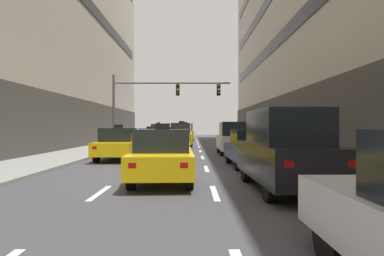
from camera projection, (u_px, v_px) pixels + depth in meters
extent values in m
plane|color=#424247|center=(168.00, 176.00, 11.67)|extent=(120.00, 120.00, 0.00)
cube|color=gray|center=(347.00, 174.00, 11.64)|extent=(3.66, 80.00, 0.14)
cube|color=silver|center=(101.00, 193.00, 8.67)|extent=(0.16, 2.00, 0.01)
cube|color=silver|center=(135.00, 169.00, 13.67)|extent=(0.16, 2.00, 0.01)
cube|color=silver|center=(151.00, 157.00, 18.67)|extent=(0.16, 2.00, 0.01)
cube|color=silver|center=(160.00, 151.00, 23.67)|extent=(0.16, 2.00, 0.01)
cube|color=silver|center=(166.00, 147.00, 28.67)|extent=(0.16, 2.00, 0.01)
cube|color=silver|center=(170.00, 144.00, 33.67)|extent=(0.16, 2.00, 0.01)
cube|color=silver|center=(173.00, 142.00, 38.67)|extent=(0.16, 2.00, 0.01)
cube|color=silver|center=(175.00, 140.00, 43.67)|extent=(0.16, 2.00, 0.01)
cube|color=silver|center=(216.00, 193.00, 8.66)|extent=(0.16, 2.00, 0.01)
cube|color=silver|center=(208.00, 169.00, 13.66)|extent=(0.16, 2.00, 0.01)
cube|color=silver|center=(204.00, 157.00, 18.66)|extent=(0.16, 2.00, 0.01)
cube|color=silver|center=(202.00, 151.00, 23.66)|extent=(0.16, 2.00, 0.01)
cube|color=silver|center=(200.00, 147.00, 28.66)|extent=(0.16, 2.00, 0.01)
cube|color=silver|center=(199.00, 144.00, 33.66)|extent=(0.16, 2.00, 0.01)
cube|color=silver|center=(199.00, 142.00, 38.66)|extent=(0.16, 2.00, 0.01)
cube|color=silver|center=(198.00, 140.00, 43.66)|extent=(0.16, 2.00, 0.01)
cylinder|color=black|center=(145.00, 142.00, 31.32)|extent=(0.24, 0.66, 0.65)
cylinder|color=black|center=(161.00, 142.00, 31.25)|extent=(0.24, 0.66, 0.65)
cylinder|color=black|center=(140.00, 143.00, 28.67)|extent=(0.24, 0.66, 0.65)
cylinder|color=black|center=(157.00, 143.00, 28.60)|extent=(0.24, 0.66, 0.65)
cube|color=yellow|center=(151.00, 139.00, 29.96)|extent=(1.97, 4.39, 0.63)
cube|color=black|center=(151.00, 132.00, 29.76)|extent=(1.64, 1.93, 0.67)
cube|color=white|center=(148.00, 137.00, 32.11)|extent=(0.20, 0.09, 0.14)
cube|color=red|center=(139.00, 139.00, 27.87)|extent=(0.20, 0.09, 0.14)
cube|color=white|center=(161.00, 137.00, 32.05)|extent=(0.20, 0.09, 0.14)
cube|color=red|center=(154.00, 139.00, 27.81)|extent=(0.20, 0.09, 0.14)
cube|color=black|center=(151.00, 127.00, 29.76)|extent=(0.44, 0.21, 0.18)
cylinder|color=black|center=(112.00, 151.00, 18.81)|extent=(0.23, 0.68, 0.68)
cylinder|color=black|center=(141.00, 151.00, 18.80)|extent=(0.23, 0.68, 0.68)
cylinder|color=black|center=(98.00, 156.00, 16.04)|extent=(0.23, 0.68, 0.68)
cylinder|color=black|center=(132.00, 156.00, 16.03)|extent=(0.23, 0.68, 0.68)
cube|color=yellow|center=(121.00, 147.00, 17.42)|extent=(1.90, 4.52, 0.66)
cube|color=black|center=(120.00, 135.00, 17.21)|extent=(1.65, 1.95, 0.70)
cube|color=white|center=(118.00, 143.00, 19.64)|extent=(0.21, 0.08, 0.14)
cube|color=red|center=(96.00, 148.00, 15.20)|extent=(0.21, 0.08, 0.14)
cube|color=white|center=(140.00, 143.00, 19.63)|extent=(0.21, 0.08, 0.14)
cube|color=red|center=(125.00, 148.00, 15.20)|extent=(0.21, 0.08, 0.14)
cube|color=black|center=(120.00, 126.00, 17.21)|extent=(0.45, 0.21, 0.18)
cylinder|color=black|center=(144.00, 166.00, 11.85)|extent=(0.25, 0.68, 0.67)
cylinder|color=black|center=(189.00, 166.00, 11.90)|extent=(0.25, 0.68, 0.67)
cylinder|color=black|center=(133.00, 178.00, 9.10)|extent=(0.25, 0.68, 0.67)
cylinder|color=black|center=(191.00, 177.00, 9.15)|extent=(0.25, 0.68, 0.67)
cube|color=yellow|center=(164.00, 161.00, 10.50)|extent=(2.03, 4.55, 0.65)
cube|color=black|center=(164.00, 140.00, 10.29)|extent=(1.70, 1.99, 0.69)
cube|color=white|center=(151.00, 152.00, 12.68)|extent=(0.21, 0.09, 0.14)
cube|color=red|center=(134.00, 165.00, 8.28)|extent=(0.21, 0.09, 0.14)
cube|color=white|center=(184.00, 152.00, 12.72)|extent=(0.21, 0.09, 0.14)
cube|color=red|center=(186.00, 165.00, 8.32)|extent=(0.21, 0.09, 0.14)
cube|color=black|center=(164.00, 126.00, 10.29)|extent=(0.46, 0.22, 0.18)
cylinder|color=black|center=(175.00, 143.00, 28.79)|extent=(0.24, 0.65, 0.64)
cylinder|color=black|center=(193.00, 143.00, 28.72)|extent=(0.24, 0.65, 0.64)
cylinder|color=black|center=(172.00, 145.00, 26.16)|extent=(0.24, 0.65, 0.64)
cylinder|color=black|center=(192.00, 145.00, 26.09)|extent=(0.24, 0.65, 0.64)
cube|color=yellow|center=(183.00, 139.00, 27.44)|extent=(1.96, 4.35, 0.88)
cube|color=black|center=(183.00, 128.00, 27.44)|extent=(1.66, 2.59, 0.88)
cube|color=white|center=(178.00, 136.00, 29.57)|extent=(0.20, 0.09, 0.14)
cube|color=red|center=(173.00, 138.00, 25.37)|extent=(0.20, 0.09, 0.14)
cube|color=white|center=(192.00, 136.00, 29.51)|extent=(0.20, 0.09, 0.14)
cube|color=red|center=(189.00, 138.00, 25.31)|extent=(0.20, 0.09, 0.14)
cube|color=black|center=(183.00, 122.00, 27.43)|extent=(0.44, 0.21, 0.18)
cylinder|color=black|center=(154.00, 138.00, 40.25)|extent=(0.24, 0.66, 0.65)
cylinder|color=black|center=(167.00, 138.00, 40.30)|extent=(0.24, 0.66, 0.65)
cylinder|color=black|center=(153.00, 139.00, 37.58)|extent=(0.24, 0.66, 0.65)
cylinder|color=black|center=(166.00, 139.00, 37.64)|extent=(0.24, 0.66, 0.65)
cube|color=yellow|center=(160.00, 135.00, 38.94)|extent=(1.99, 4.42, 0.89)
cube|color=black|center=(160.00, 128.00, 38.94)|extent=(1.68, 2.63, 0.89)
cube|color=white|center=(156.00, 133.00, 41.05)|extent=(0.20, 0.09, 0.14)
cube|color=red|center=(153.00, 134.00, 36.78)|extent=(0.20, 0.09, 0.14)
cube|color=white|center=(166.00, 133.00, 41.10)|extent=(0.20, 0.09, 0.14)
cube|color=red|center=(165.00, 134.00, 36.83)|extent=(0.20, 0.09, 0.14)
cube|color=black|center=(160.00, 123.00, 38.93)|extent=(0.44, 0.22, 0.18)
cylinder|color=black|center=(181.00, 138.00, 42.46)|extent=(0.26, 0.69, 0.68)
cylinder|color=black|center=(193.00, 138.00, 42.53)|extent=(0.26, 0.69, 0.68)
cylinder|color=black|center=(181.00, 139.00, 39.68)|extent=(0.26, 0.69, 0.68)
cylinder|color=black|center=(194.00, 138.00, 39.75)|extent=(0.26, 0.69, 0.68)
cube|color=yellow|center=(187.00, 134.00, 41.10)|extent=(2.10, 4.60, 0.92)
cube|color=black|center=(187.00, 127.00, 41.10)|extent=(1.77, 2.75, 0.92)
cube|color=white|center=(182.00, 133.00, 43.29)|extent=(0.21, 0.09, 0.14)
cube|color=red|center=(182.00, 134.00, 38.86)|extent=(0.21, 0.09, 0.14)
cube|color=white|center=(192.00, 133.00, 43.35)|extent=(0.21, 0.09, 0.14)
cube|color=red|center=(193.00, 134.00, 38.91)|extent=(0.21, 0.09, 0.14)
cube|color=black|center=(187.00, 123.00, 41.10)|extent=(0.46, 0.23, 0.18)
cylinder|color=black|center=(162.00, 153.00, 17.83)|extent=(0.21, 0.63, 0.63)
cylinder|color=black|center=(189.00, 153.00, 17.83)|extent=(0.21, 0.63, 0.63)
cylinder|color=black|center=(156.00, 158.00, 15.27)|extent=(0.21, 0.63, 0.63)
cylinder|color=black|center=(189.00, 158.00, 15.27)|extent=(0.21, 0.63, 0.63)
cube|color=yellow|center=(174.00, 149.00, 16.55)|extent=(1.77, 4.19, 0.61)
cube|color=black|center=(174.00, 137.00, 16.36)|extent=(1.53, 1.81, 0.65)
cube|color=white|center=(165.00, 145.00, 18.60)|extent=(0.19, 0.08, 0.13)
cube|color=red|center=(158.00, 150.00, 14.50)|extent=(0.19, 0.08, 0.13)
cube|color=white|center=(187.00, 145.00, 18.60)|extent=(0.19, 0.08, 0.13)
cube|color=red|center=(185.00, 150.00, 14.50)|extent=(0.19, 0.08, 0.13)
cube|color=black|center=(174.00, 129.00, 16.35)|extent=(0.42, 0.19, 0.17)
cylinder|color=black|center=(333.00, 238.00, 4.13)|extent=(0.23, 0.69, 0.69)
cube|color=white|center=(320.00, 189.00, 4.98)|extent=(0.21, 0.08, 0.15)
cylinder|color=black|center=(248.00, 171.00, 10.42)|extent=(0.25, 0.70, 0.69)
cylinder|color=black|center=(299.00, 171.00, 10.46)|extent=(0.25, 0.70, 0.69)
cylinder|color=black|center=(271.00, 187.00, 7.59)|extent=(0.25, 0.70, 0.69)
cylinder|color=black|center=(342.00, 187.00, 7.63)|extent=(0.25, 0.70, 0.69)
cube|color=black|center=(288.00, 161.00, 9.02)|extent=(2.06, 4.66, 0.94)
cube|color=black|center=(288.00, 127.00, 9.02)|extent=(1.76, 2.77, 0.94)
cube|color=white|center=(247.00, 149.00, 11.27)|extent=(0.21, 0.09, 0.15)
cube|color=red|center=(290.00, 164.00, 6.74)|extent=(0.21, 0.09, 0.15)
cube|color=white|center=(286.00, 149.00, 11.30)|extent=(0.21, 0.09, 0.15)
cube|color=red|center=(354.00, 164.00, 6.77)|extent=(0.21, 0.09, 0.15)
cylinder|color=black|center=(230.00, 156.00, 15.74)|extent=(0.24, 0.67, 0.66)
cylinder|color=black|center=(263.00, 156.00, 15.78)|extent=(0.24, 0.67, 0.66)
cylinder|color=black|center=(240.00, 162.00, 13.03)|extent=(0.24, 0.67, 0.66)
cylinder|color=black|center=(279.00, 162.00, 13.07)|extent=(0.24, 0.67, 0.66)
cube|color=navy|center=(252.00, 152.00, 14.40)|extent=(1.96, 4.46, 0.64)
cube|color=black|center=(253.00, 137.00, 14.20)|extent=(1.66, 1.95, 0.68)
cube|color=white|center=(231.00, 146.00, 16.55)|extent=(0.20, 0.09, 0.14)
cube|color=red|center=(247.00, 153.00, 12.22)|extent=(0.20, 0.09, 0.14)
cube|color=white|center=(256.00, 146.00, 16.58)|extent=(0.20, 0.09, 0.14)
cube|color=red|center=(282.00, 153.00, 12.25)|extent=(0.20, 0.09, 0.14)
cylinder|color=black|center=(220.00, 148.00, 22.19)|extent=(0.22, 0.64, 0.64)
cylinder|color=black|center=(243.00, 148.00, 22.18)|extent=(0.22, 0.64, 0.64)
cylinder|color=black|center=(224.00, 151.00, 19.57)|extent=(0.22, 0.64, 0.64)
cylinder|color=black|center=(250.00, 151.00, 19.55)|extent=(0.22, 0.64, 0.64)
cube|color=white|center=(234.00, 142.00, 20.87)|extent=(1.81, 4.29, 0.87)
cube|color=black|center=(234.00, 129.00, 20.87)|extent=(1.57, 2.54, 0.87)
cube|color=white|center=(222.00, 139.00, 22.97)|extent=(0.19, 0.08, 0.14)
cube|color=red|center=(228.00, 142.00, 18.78)|extent=(0.19, 0.08, 0.14)
cube|color=white|center=(240.00, 139.00, 22.96)|extent=(0.19, 0.08, 0.14)
cube|color=red|center=(249.00, 142.00, 18.77)|extent=(0.19, 0.08, 0.14)
cylinder|color=#4C4C51|center=(115.00, 112.00, 24.57)|extent=(0.18, 0.18, 5.54)
cylinder|color=#4C4C51|center=(173.00, 83.00, 24.54)|extent=(8.79, 0.12, 0.12)
cube|color=black|center=(179.00, 90.00, 24.54)|extent=(0.28, 0.24, 0.84)
sphere|color=#4B0704|center=(179.00, 86.00, 24.40)|extent=(0.17, 0.17, 0.17)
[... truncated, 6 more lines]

